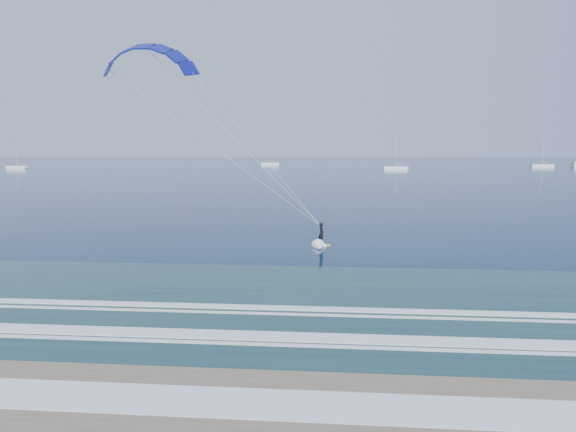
% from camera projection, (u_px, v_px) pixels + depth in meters
% --- Properties ---
extents(ground, '(900.00, 900.00, 0.00)m').
position_uv_depth(ground, '(160.00, 395.00, 17.06)').
color(ground, '#082748').
rests_on(ground, ground).
extents(kitesurfer_rig, '(19.88, 4.91, 17.45)m').
position_uv_depth(kitesurfer_rig, '(231.00, 135.00, 41.21)').
color(kitesurfer_rig, '#A0D419').
rests_on(kitesurfer_rig, ground).
extents(sailboat_0, '(7.79, 2.40, 10.72)m').
position_uv_depth(sailboat_0, '(17.00, 167.00, 202.91)').
color(sailboat_0, white).
rests_on(sailboat_0, ground).
extents(sailboat_1, '(8.33, 2.40, 11.29)m').
position_uv_depth(sailboat_1, '(270.00, 164.00, 245.77)').
color(sailboat_1, white).
rests_on(sailboat_1, ground).
extents(sailboat_2, '(8.76, 2.40, 12.15)m').
position_uv_depth(sailboat_2, '(396.00, 168.00, 196.66)').
color(sailboat_2, white).
rests_on(sailboat_2, ground).
extents(sailboat_3, '(9.26, 2.40, 12.57)m').
position_uv_depth(sailboat_3, '(542.00, 166.00, 220.90)').
color(sailboat_3, white).
rests_on(sailboat_3, ground).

